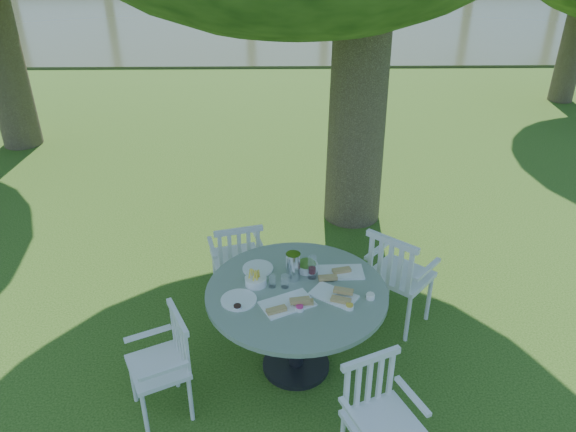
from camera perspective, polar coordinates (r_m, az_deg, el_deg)
The scene contains 7 objects.
ground at distance 5.56m, azimuth 0.03°, elevation -8.69°, with size 140.00×140.00×0.00m, color #1D3D0C.
table at distance 4.47m, azimuth 0.87°, elevation -9.09°, with size 1.42×1.42×0.79m.
chair_ne at distance 5.04m, azimuth 10.86°, elevation -5.75°, with size 0.68×0.67×0.98m.
chair_nw at distance 5.29m, azimuth -5.12°, elevation -4.18°, with size 0.54×0.52×0.88m.
chair_sw at distance 4.33m, azimuth -12.06°, elevation -13.83°, with size 0.55×0.56×0.85m.
chair_se at distance 3.95m, azimuth 8.92°, elevation -18.63°, with size 0.56×0.55×0.86m.
tableware at distance 4.43m, azimuth 0.41°, elevation -6.34°, with size 1.17×0.79×0.23m.
Camera 1 is at (-0.08, -4.40, 3.40)m, focal length 35.00 mm.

